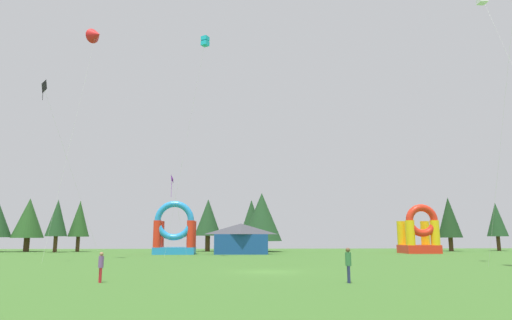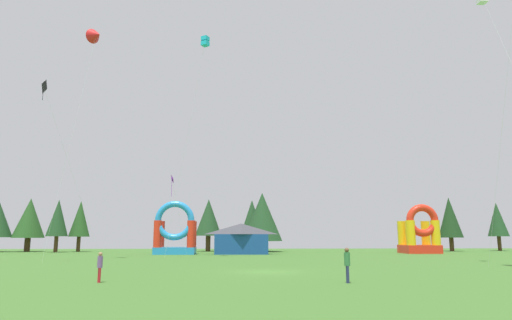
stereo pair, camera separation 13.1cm
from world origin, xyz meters
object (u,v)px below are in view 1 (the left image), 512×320
Objects in this scene: inflatable_red_slide at (419,235)px; festival_tent at (241,239)px; kite_purple_diamond at (171,181)px; person_midfield at (348,262)px; inflatable_orange_dome at (175,234)px; person_far_side at (101,264)px; kite_red_delta at (96,35)px; kite_cyan_box at (205,42)px; kite_black_diamond at (43,88)px.

festival_tent is (-26.34, -1.68, -0.52)m from inflatable_red_slide.
kite_purple_diamond reaches higher than person_midfield.
inflatable_red_slide reaches higher than festival_tent.
inflatable_orange_dome is 1.03× the size of inflatable_red_slide.
inflatable_red_slide is 26.40m from festival_tent.
person_midfield is 1.15× the size of person_far_side.
person_midfield is (21.34, -22.30, -23.08)m from kite_red_delta.
kite_cyan_box reaches higher than inflatable_red_slide.
kite_cyan_box is (3.92, -3.02, 16.63)m from kite_purple_diamond.
inflatable_orange_dome is at bearing -176.90° from inflatable_red_slide.
kite_purple_diamond is 14.53m from festival_tent.
kite_black_diamond is at bearing -124.71° from kite_red_delta.
kite_red_delta is 3.39× the size of festival_tent.
inflatable_orange_dome is at bearing -31.74° from person_far_side.
kite_black_diamond is 2.34× the size of inflatable_orange_dome.
kite_red_delta is 32.19m from festival_tent.
kite_purple_diamond reaches higher than festival_tent.
inflatable_red_slide is at bearing 155.36° from person_midfield.
kite_purple_diamond is 0.37× the size of kite_cyan_box.
kite_purple_diamond reaches higher than person_far_side.
kite_black_diamond is 33.94m from person_midfield.
kite_cyan_box is at bearing 21.01° from kite_red_delta.
kite_purple_diamond reaches higher than inflatable_red_slide.
kite_black_diamond is at bearing -131.99° from kite_purple_diamond.
person_far_side is 0.22× the size of inflatable_orange_dome.
kite_black_diamond is 27.20m from inflatable_orange_dome.
person_far_side is (-3.52, -25.89, -24.78)m from kite_cyan_box.
kite_red_delta is 13.62× the size of person_midfield.
kite_purple_diamond is at bearing -152.38° from person_midfield.
kite_black_diamond is 2.41× the size of inflatable_red_slide.
kite_black_diamond reaches higher than person_far_side.
person_far_side is 0.23× the size of inflatable_red_slide.
inflatable_orange_dome reaches higher than inflatable_red_slide.
festival_tent is (4.73, 12.37, -23.61)m from kite_cyan_box.
person_far_side is 52.85m from inflatable_red_slide.
kite_black_diamond is 9.30× the size of person_midfield.
kite_black_diamond is (-14.75, -9.01, -9.26)m from kite_cyan_box.
kite_purple_diamond is at bearing -162.52° from inflatable_red_slide.
kite_purple_diamond is 18.49m from kite_red_delta.
kite_cyan_box is 3.57× the size of festival_tent.
kite_black_diamond is 53.13m from inflatable_red_slide.
inflatable_red_slide is 0.96× the size of festival_tent.
kite_black_diamond is 32.29m from festival_tent.
kite_cyan_box is (11.60, 4.45, 1.56)m from kite_red_delta.
inflatable_red_slide is (31.07, 14.04, -23.09)m from kite_cyan_box.
festival_tent is at bearing 47.65° from kite_black_diamond.
kite_black_diamond reaches higher than festival_tent.
inflatable_orange_dome is 9.24m from festival_tent.
inflatable_orange_dome reaches higher than person_midfield.
kite_purple_diamond is at bearing 142.40° from kite_cyan_box.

